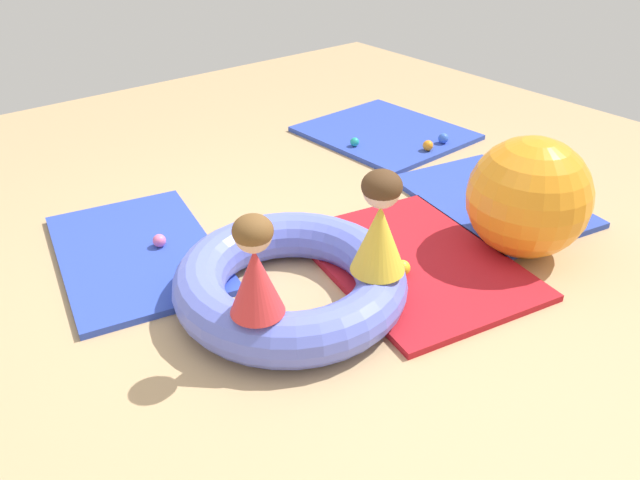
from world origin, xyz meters
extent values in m
plane|color=tan|center=(0.00, 0.00, 0.00)|extent=(8.00, 8.00, 0.00)
cube|color=#2D47B7|center=(-0.90, -0.55, 0.02)|extent=(1.48, 1.12, 0.04)
cube|color=#B21923|center=(0.22, 0.67, 0.02)|extent=(1.51, 1.24, 0.04)
cube|color=#2D47B7|center=(-1.36, 1.97, 0.02)|extent=(1.31, 1.19, 0.04)
cube|color=#2D47B7|center=(0.01, 1.66, 0.02)|extent=(1.40, 1.11, 0.04)
torus|color=#6070E5|center=(0.06, -0.11, 0.14)|extent=(1.23, 1.23, 0.27)
cone|color=red|center=(0.32, -0.48, 0.44)|extent=(0.27, 0.27, 0.33)
sphere|color=#DBAD89|center=(0.32, -0.48, 0.68)|extent=(0.17, 0.17, 0.17)
ellipsoid|color=brown|center=(0.32, -0.48, 0.69)|extent=(0.18, 0.18, 0.14)
cone|color=yellow|center=(0.41, 0.18, 0.45)|extent=(0.29, 0.29, 0.36)
sphere|color=beige|center=(0.41, 0.18, 0.72)|extent=(0.18, 0.18, 0.18)
ellipsoid|color=#472D19|center=(0.41, 0.18, 0.73)|extent=(0.20, 0.20, 0.15)
sphere|color=teal|center=(-1.28, 1.53, 0.08)|extent=(0.07, 0.07, 0.07)
sphere|color=orange|center=(-0.84, 1.93, 0.08)|extent=(0.08, 0.08, 0.08)
sphere|color=blue|center=(-0.87, 2.14, 0.08)|extent=(0.09, 0.09, 0.09)
sphere|color=yellow|center=(0.29, 0.50, 0.08)|extent=(0.09, 0.09, 0.09)
sphere|color=pink|center=(-0.84, -0.42, 0.08)|extent=(0.08, 0.08, 0.08)
sphere|color=orange|center=(0.50, 1.29, 0.36)|extent=(0.72, 0.72, 0.72)
camera|label=1|loc=(2.27, -1.69, 2.02)|focal=35.16mm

